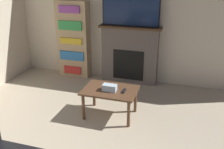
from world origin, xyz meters
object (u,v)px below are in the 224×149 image
fireplace (130,54)px  tv (131,10)px  coffee_table (110,93)px  bookshelf (74,39)px

fireplace → tv: tv is taller
fireplace → coffee_table: bearing=-88.4°
tv → fireplace: bearing=90.0°
fireplace → bookshelf: size_ratio=0.77×
coffee_table → tv: bearing=91.6°
coffee_table → fireplace: bearing=91.6°
fireplace → coffee_table: (0.04, -1.48, -0.19)m
coffee_table → bookshelf: bearing=131.4°
bookshelf → tv: bearing=0.1°
fireplace → tv: bearing=-90.0°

